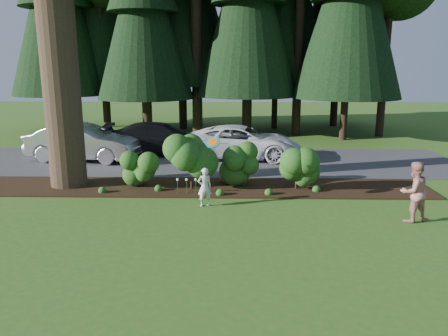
% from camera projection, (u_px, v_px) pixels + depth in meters
% --- Properties ---
extents(ground, '(80.00, 80.00, 0.00)m').
position_uv_depth(ground, '(188.00, 220.00, 12.12)').
color(ground, '#2C621C').
rests_on(ground, ground).
extents(mulch_bed, '(16.00, 2.50, 0.05)m').
position_uv_depth(mulch_bed, '(198.00, 187.00, 15.28)').
color(mulch_bed, black).
rests_on(mulch_bed, ground).
extents(driveway, '(22.00, 6.00, 0.03)m').
position_uv_depth(driveway, '(206.00, 161.00, 19.41)').
color(driveway, '#38383A').
rests_on(driveway, ground).
extents(shrub_row, '(6.53, 1.60, 1.61)m').
position_uv_depth(shrub_row, '(220.00, 166.00, 14.97)').
color(shrub_row, '#234A16').
rests_on(shrub_row, ground).
extents(lily_cluster, '(0.69, 0.09, 0.57)m').
position_uv_depth(lily_cluster, '(187.00, 180.00, 14.35)').
color(lily_cluster, '#234A16').
rests_on(lily_cluster, ground).
extents(car_silver_wagon, '(5.11, 2.37, 1.62)m').
position_uv_depth(car_silver_wagon, '(83.00, 142.00, 19.37)').
color(car_silver_wagon, '#B9BABF').
rests_on(car_silver_wagon, driveway).
extents(car_white_suv, '(5.61, 3.07, 1.49)m').
position_uv_depth(car_white_suv, '(242.00, 142.00, 19.88)').
color(car_white_suv, white).
rests_on(car_white_suv, driveway).
extents(car_dark_suv, '(5.41, 2.67, 1.51)m').
position_uv_depth(car_dark_suv, '(161.00, 139.00, 20.75)').
color(car_dark_suv, black).
rests_on(car_dark_suv, driveway).
extents(child, '(0.51, 0.41, 1.19)m').
position_uv_depth(child, '(205.00, 187.00, 13.19)').
color(child, silver).
rests_on(child, ground).
extents(adult, '(0.98, 0.87, 1.68)m').
position_uv_depth(adult, '(414.00, 192.00, 11.85)').
color(adult, '#A81E16').
rests_on(adult, ground).
extents(frisbee, '(0.51, 0.37, 0.42)m').
position_uv_depth(frisbee, '(213.00, 142.00, 12.86)').
color(frisbee, '#166C7B').
rests_on(frisbee, ground).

